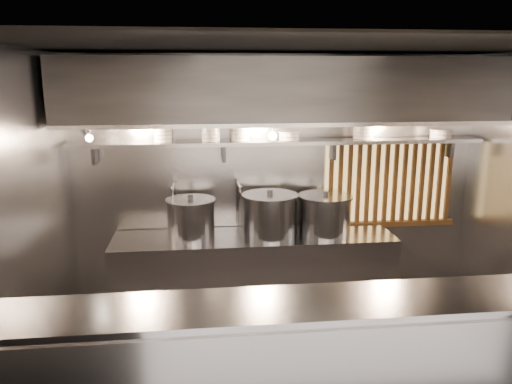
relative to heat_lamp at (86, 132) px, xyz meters
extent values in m
plane|color=black|center=(1.90, -0.85, -2.07)|extent=(4.50, 4.50, 0.00)
plane|color=black|center=(1.90, -0.85, 0.73)|extent=(4.50, 4.50, 0.00)
plane|color=gray|center=(1.90, 0.65, -0.67)|extent=(4.50, 0.00, 4.50)
plane|color=gray|center=(-0.35, -0.85, -0.67)|extent=(0.00, 3.00, 3.00)
cube|color=#9F9FA5|center=(1.90, -1.80, -1.52)|extent=(4.50, 0.50, 1.10)
cube|color=#9F9FA5|center=(1.90, -1.80, -0.95)|extent=(4.50, 0.56, 0.03)
cube|color=#9F9FA5|center=(1.60, 0.28, -1.62)|extent=(3.00, 0.70, 0.90)
cube|color=#9F9FA5|center=(1.90, 0.47, -0.19)|extent=(4.40, 0.34, 0.04)
cube|color=#2D2D30|center=(1.90, 0.25, 0.36)|extent=(4.40, 0.80, 0.65)
cube|color=#9F9FA5|center=(1.90, -0.15, 0.05)|extent=(4.40, 0.03, 0.04)
cube|color=#FFCD72|center=(3.20, 0.63, -0.69)|extent=(1.50, 0.02, 0.92)
cube|color=brown|center=(3.20, 0.58, -0.20)|extent=(1.56, 0.06, 0.06)
cube|color=brown|center=(3.20, 0.58, -1.18)|extent=(1.56, 0.06, 0.06)
cube|color=brown|center=(2.50, 0.58, -0.69)|extent=(0.04, 0.04, 0.92)
cube|color=brown|center=(2.61, 0.58, -0.69)|extent=(0.04, 0.04, 0.92)
cube|color=brown|center=(2.72, 0.58, -0.69)|extent=(0.04, 0.04, 0.92)
cube|color=brown|center=(2.82, 0.58, -0.69)|extent=(0.04, 0.04, 0.92)
cube|color=brown|center=(2.93, 0.58, -0.69)|extent=(0.04, 0.04, 0.92)
cube|color=brown|center=(3.04, 0.58, -0.69)|extent=(0.04, 0.04, 0.92)
cube|color=brown|center=(3.14, 0.58, -0.69)|extent=(0.04, 0.04, 0.92)
cube|color=brown|center=(3.25, 0.58, -0.69)|extent=(0.04, 0.04, 0.92)
cube|color=brown|center=(3.36, 0.58, -0.69)|extent=(0.04, 0.04, 0.92)
cube|color=brown|center=(3.47, 0.58, -0.69)|extent=(0.04, 0.04, 0.92)
cube|color=brown|center=(3.57, 0.58, -0.69)|extent=(0.04, 0.04, 0.92)
cube|color=brown|center=(3.68, 0.58, -0.69)|extent=(0.04, 0.04, 0.92)
cube|color=brown|center=(3.79, 0.58, -0.69)|extent=(0.04, 0.04, 0.92)
cube|color=brown|center=(3.89, 0.58, -0.69)|extent=(0.04, 0.04, 0.92)
cylinder|color=silver|center=(0.75, 0.60, -0.88)|extent=(0.03, 0.03, 0.48)
sphere|color=silver|center=(0.75, 0.60, -0.64)|extent=(0.04, 0.04, 0.04)
cylinder|color=silver|center=(0.75, 0.47, -0.64)|extent=(0.03, 0.26, 0.03)
sphere|color=silver|center=(0.75, 0.34, -0.64)|extent=(0.04, 0.04, 0.04)
cylinder|color=silver|center=(0.75, 0.34, -0.71)|extent=(0.03, 0.03, 0.14)
cylinder|color=silver|center=(1.45, 0.60, -0.88)|extent=(0.03, 0.03, 0.48)
sphere|color=silver|center=(1.45, 0.60, -0.64)|extent=(0.04, 0.04, 0.04)
cylinder|color=silver|center=(1.45, 0.47, -0.64)|extent=(0.03, 0.26, 0.03)
sphere|color=silver|center=(1.45, 0.34, -0.64)|extent=(0.04, 0.04, 0.04)
cylinder|color=silver|center=(1.45, 0.34, -0.71)|extent=(0.03, 0.03, 0.14)
cone|color=#9F9FA5|center=(0.00, 0.00, 0.00)|extent=(0.25, 0.27, 0.20)
sphere|color=#FFE0B2|center=(0.03, -0.02, -0.06)|extent=(0.07, 0.07, 0.07)
cylinder|color=#2D2D30|center=(0.00, 0.10, 0.08)|extent=(0.02, 0.22, 0.02)
cylinder|color=#2D2D30|center=(1.80, 0.35, -0.03)|extent=(0.01, 0.01, 0.12)
sphere|color=#FFE0B2|center=(1.80, 0.35, -0.11)|extent=(0.09, 0.09, 0.09)
cylinder|color=#9F9FA5|center=(0.93, 0.29, -0.97)|extent=(0.65, 0.65, 0.39)
cylinder|color=#9F9FA5|center=(0.93, 0.29, -0.76)|extent=(0.69, 0.69, 0.03)
cylinder|color=#2D2D30|center=(0.93, 0.29, -0.73)|extent=(0.06, 0.06, 0.04)
cylinder|color=#9F9FA5|center=(1.76, 0.27, -0.95)|extent=(0.73, 0.73, 0.43)
cylinder|color=#9F9FA5|center=(1.76, 0.27, -0.73)|extent=(0.77, 0.77, 0.03)
cylinder|color=#2D2D30|center=(1.76, 0.27, -0.69)|extent=(0.06, 0.06, 0.04)
cylinder|color=#9F9FA5|center=(2.36, 0.28, -0.97)|extent=(0.59, 0.59, 0.40)
cylinder|color=#9F9FA5|center=(2.36, 0.28, -0.75)|extent=(0.62, 0.62, 0.03)
cylinder|color=#2D2D30|center=(2.36, 0.28, -0.72)|extent=(0.06, 0.06, 0.04)
cylinder|color=silver|center=(0.67, 0.47, -0.15)|extent=(0.19, 0.19, 0.03)
cylinder|color=silver|center=(0.67, 0.47, -0.11)|extent=(0.19, 0.19, 0.03)
cylinder|color=silver|center=(0.67, 0.47, -0.07)|extent=(0.19, 0.19, 0.03)
cylinder|color=silver|center=(0.67, 0.47, -0.03)|extent=(0.19, 0.19, 0.03)
cylinder|color=silver|center=(0.67, 0.47, -0.01)|extent=(0.20, 0.20, 0.01)
cylinder|color=silver|center=(1.16, 0.47, -0.15)|extent=(0.19, 0.19, 0.03)
cylinder|color=silver|center=(1.16, 0.47, -0.11)|extent=(0.19, 0.19, 0.03)
cylinder|color=silver|center=(1.16, 0.47, -0.07)|extent=(0.19, 0.19, 0.03)
cylinder|color=silver|center=(1.16, 0.47, -0.03)|extent=(0.19, 0.19, 0.03)
cylinder|color=silver|center=(1.16, 0.47, -0.01)|extent=(0.21, 0.21, 0.01)
cylinder|color=silver|center=(1.47, 0.47, -0.15)|extent=(0.19, 0.19, 0.03)
cylinder|color=silver|center=(1.47, 0.47, -0.11)|extent=(0.19, 0.19, 0.03)
cylinder|color=silver|center=(1.47, 0.47, -0.07)|extent=(0.19, 0.19, 0.03)
cylinder|color=silver|center=(1.47, 0.47, -0.03)|extent=(0.19, 0.19, 0.03)
cylinder|color=silver|center=(1.47, 0.47, -0.01)|extent=(0.21, 0.21, 0.01)
cylinder|color=silver|center=(2.00, 0.47, -0.15)|extent=(0.22, 0.22, 0.03)
cylinder|color=silver|center=(2.00, 0.47, -0.11)|extent=(0.22, 0.22, 0.03)
cylinder|color=silver|center=(2.00, 0.47, -0.08)|extent=(0.23, 0.23, 0.01)
cylinder|color=silver|center=(2.81, 0.47, -0.15)|extent=(0.22, 0.22, 0.03)
cylinder|color=silver|center=(2.81, 0.47, -0.11)|extent=(0.22, 0.22, 0.03)
cylinder|color=silver|center=(2.81, 0.47, -0.07)|extent=(0.22, 0.22, 0.03)
cylinder|color=silver|center=(2.81, 0.47, -0.03)|extent=(0.22, 0.22, 0.03)
cylinder|color=silver|center=(2.81, 0.47, -0.01)|extent=(0.23, 0.23, 0.01)
cylinder|color=silver|center=(3.70, 0.47, -0.15)|extent=(0.23, 0.23, 0.03)
cylinder|color=silver|center=(3.70, 0.47, -0.11)|extent=(0.23, 0.23, 0.03)
cylinder|color=silver|center=(3.70, 0.47, -0.08)|extent=(0.24, 0.24, 0.01)
camera|label=1|loc=(1.04, -4.77, 0.53)|focal=35.00mm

